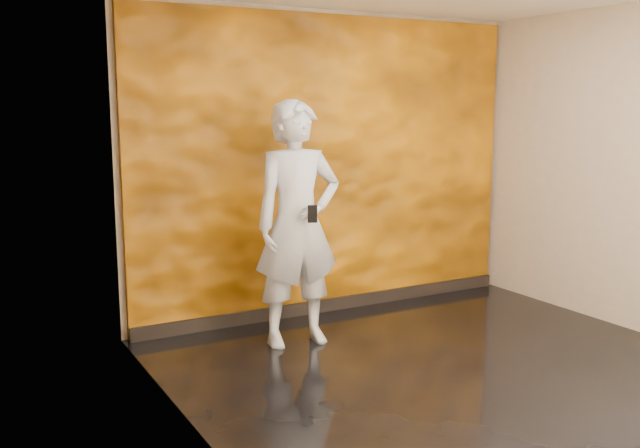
{
  "coord_description": "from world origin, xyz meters",
  "views": [
    {
      "loc": [
        -3.3,
        -3.8,
        1.96
      ],
      "look_at": [
        -0.72,
        0.88,
        1.05
      ],
      "focal_mm": 40.0,
      "sensor_mm": 36.0,
      "label": 1
    }
  ],
  "objects": [
    {
      "name": "baseboard",
      "position": [
        0.0,
        1.92,
        0.06
      ],
      "size": [
        3.9,
        0.04,
        0.12
      ],
      "primitive_type": "cube",
      "color": "black",
      "rests_on": "ground"
    },
    {
      "name": "room",
      "position": [
        0.0,
        0.0,
        1.4
      ],
      "size": [
        4.02,
        4.02,
        2.81
      ],
      "color": "black",
      "rests_on": "ground"
    },
    {
      "name": "feature_wall",
      "position": [
        0.0,
        1.96,
        1.38
      ],
      "size": [
        3.9,
        0.06,
        2.75
      ],
      "primitive_type": "cube",
      "color": "orange",
      "rests_on": "ground"
    },
    {
      "name": "phone",
      "position": [
        -0.72,
        1.01,
        1.11
      ],
      "size": [
        0.07,
        0.04,
        0.14
      ],
      "primitive_type": "cube",
      "rotation": [
        0.0,
        0.0,
        -0.4
      ],
      "color": "black",
      "rests_on": "man"
    },
    {
      "name": "man",
      "position": [
        -0.72,
        1.26,
        1.0
      ],
      "size": [
        0.76,
        0.54,
        1.99
      ],
      "primitive_type": "imported",
      "rotation": [
        0.0,
        0.0,
        -0.08
      ],
      "color": "#A6AAB5",
      "rests_on": "ground"
    }
  ]
}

